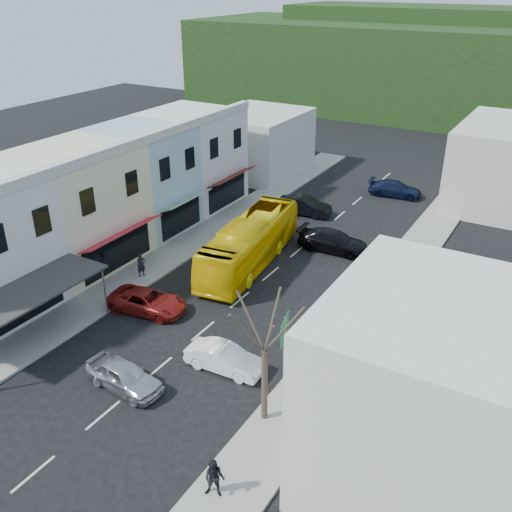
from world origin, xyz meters
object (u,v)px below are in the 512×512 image
Objects in this scene: car_silver at (124,376)px; traffic_signal at (447,171)px; pedestrian_left at (141,264)px; direction_sign at (284,348)px; street_tree at (265,351)px; car_white at (225,358)px; pedestrian_right at (215,479)px; car_red at (147,301)px; bus at (250,244)px.

traffic_signal is (7.07, 33.99, 2.02)m from car_silver.
pedestrian_left reaches higher than car_silver.
street_tree is at bearing -92.33° from direction_sign.
car_white is 30.60m from traffic_signal.
pedestrian_right is 0.31× the size of traffic_signal.
pedestrian_right is at bearing -137.88° from car_red.
car_red is 29.94m from traffic_signal.
bus is 1.52× the size of street_tree.
direction_sign is at bearing -74.18° from car_white.
car_white is at bearing 93.42° from traffic_signal.
direction_sign is at bearing -106.12° from car_red.
car_white is at bearing 148.56° from street_tree.
car_white is at bearing -96.76° from pedestrian_left.
street_tree reaches higher than pedestrian_left.
car_silver is 7.95m from direction_sign.
car_red is 1.29× the size of direction_sign.
direction_sign is at bearing 98.79° from traffic_signal.
street_tree reaches higher than car_red.
pedestrian_left is at bearing -141.22° from bus.
pedestrian_right is 0.48× the size of direction_sign.
direction_sign is at bearing -58.46° from bus.
car_silver is at bearing -158.09° from direction_sign.
bus is 2.13× the size of traffic_signal.
direction_sign reaches higher than car_white.
pedestrian_left is at bearing 146.64° from direction_sign.
car_red is 2.71× the size of pedestrian_right.
pedestrian_right is at bearing -70.10° from bus.
traffic_signal is at bearing -7.41° from pedestrian_left.
car_silver is 2.59× the size of pedestrian_right.
street_tree is at bearing 76.82° from pedestrian_right.
direction_sign is 0.47× the size of street_tree.
traffic_signal is (0.72, 29.32, 0.94)m from direction_sign.
traffic_signal is at bearing -28.94° from car_red.
direction_sign is 0.65× the size of traffic_signal.
car_silver is at bearing -168.07° from street_tree.
direction_sign is (9.98, -1.43, 1.08)m from car_red.
street_tree is (-0.49, 4.72, 2.81)m from pedestrian_right.
car_white is 11.55m from pedestrian_left.
car_white is 3.24m from direction_sign.
direction_sign is 29.35m from traffic_signal.
direction_sign reaches higher than car_red.
bus is at bearing 10.42° from car_silver.
pedestrian_left is 13.82m from direction_sign.
pedestrian_left is (-10.16, 5.48, 0.30)m from car_white.
car_red is at bearing 120.99° from pedestrian_right.
pedestrian_left is at bearing 71.21° from traffic_signal.
pedestrian_right is (7.52, -3.23, 0.30)m from car_silver.
pedestrian_right is at bearing -84.09° from street_tree.
pedestrian_right is (11.15, -9.33, 0.30)m from car_red.
bus is at bearing -22.61° from pedestrian_left.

